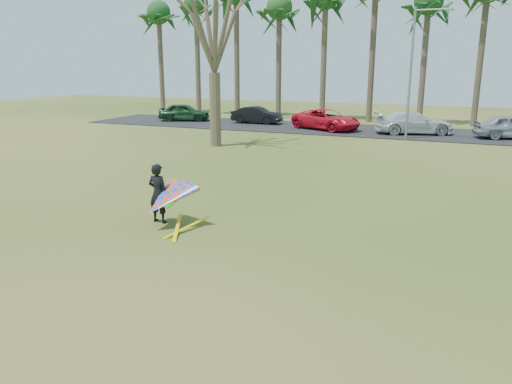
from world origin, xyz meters
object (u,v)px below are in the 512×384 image
at_px(streetlight, 414,67).
at_px(kite_flyer, 165,198).
at_px(car_1, 257,115).
at_px(car_3, 414,123).
at_px(car_2, 326,119).
at_px(bare_tree_left, 213,22).
at_px(car_0, 184,112).
at_px(car_4, 511,127).

xyz_separation_m(streetlight, kite_flyer, (-4.72, -20.83, -3.61)).
distance_m(car_1, car_3, 12.24).
height_order(car_2, kite_flyer, kite_flyer).
xyz_separation_m(bare_tree_left, car_0, (-8.21, 10.29, -6.14)).
bearing_deg(car_1, car_0, 95.44).
xyz_separation_m(car_0, car_4, (24.36, -0.82, 0.04)).
bearing_deg(car_2, car_3, -64.73).
relative_size(streetlight, car_0, 1.91).
relative_size(streetlight, car_3, 1.56).
relative_size(bare_tree_left, streetlight, 1.21).
xyz_separation_m(bare_tree_left, car_4, (16.15, 9.47, -6.10)).
bearing_deg(car_2, kite_flyer, -152.13).
bearing_deg(car_1, car_3, -96.86).
distance_m(car_3, car_4, 5.93).
xyz_separation_m(car_1, car_4, (18.08, -1.41, 0.10)).
height_order(streetlight, car_3, streetlight).
bearing_deg(car_3, car_2, 71.43).
distance_m(car_3, kite_flyer, 23.74).
bearing_deg(car_3, car_0, 68.10).
xyz_separation_m(streetlight, car_2, (-6.02, 2.35, -3.69)).
bearing_deg(kite_flyer, car_4, 65.33).
relative_size(car_2, car_4, 1.16).
distance_m(streetlight, car_0, 19.03).
bearing_deg(kite_flyer, car_1, 106.62).
xyz_separation_m(car_2, car_4, (12.01, 0.12, 0.04)).
relative_size(streetlight, car_4, 1.80).
bearing_deg(kite_flyer, car_0, 119.51).
relative_size(bare_tree_left, car_2, 1.88).
relative_size(bare_tree_left, kite_flyer, 4.06).
distance_m(bare_tree_left, kite_flyer, 16.05).
distance_m(car_0, car_2, 12.39).
height_order(car_0, car_2, car_2).
distance_m(streetlight, kite_flyer, 21.66).
relative_size(car_0, car_2, 0.81).
bearing_deg(car_2, streetlight, -86.70).
relative_size(streetlight, car_1, 2.00).
relative_size(car_4, kite_flyer, 1.86).
bearing_deg(bare_tree_left, car_1, 100.08).
bearing_deg(streetlight, car_4, 22.45).
distance_m(bare_tree_left, car_2, 11.93).
bearing_deg(car_4, streetlight, 95.37).
xyz_separation_m(car_3, car_4, (5.93, 0.06, 0.01)).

